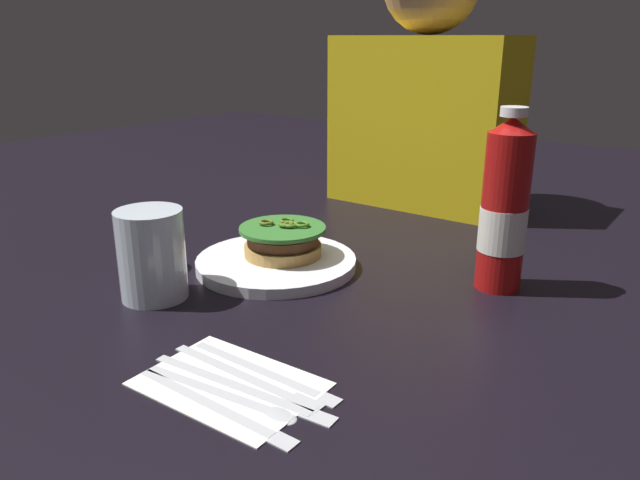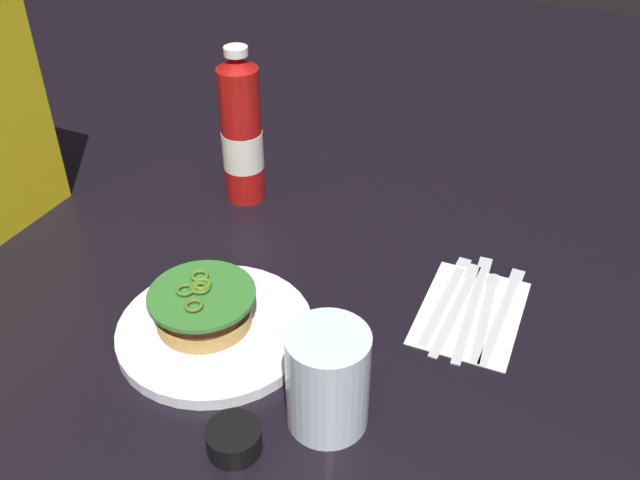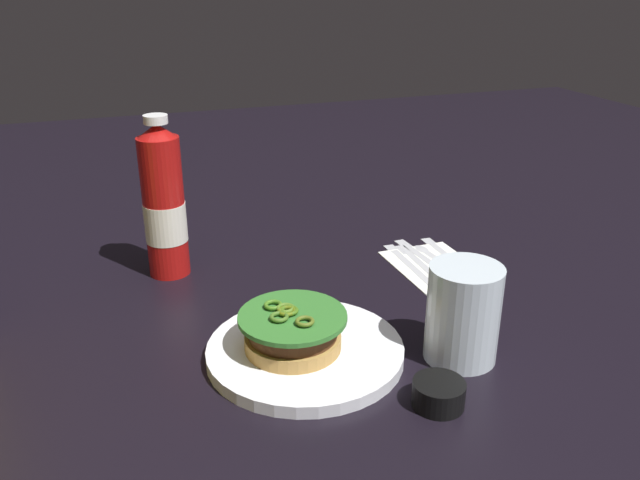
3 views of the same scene
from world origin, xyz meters
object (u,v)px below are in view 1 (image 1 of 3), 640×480
at_px(water_glass, 152,255).
at_px(fork_utensil, 255,379).
at_px(napkin, 229,383).
at_px(table_knife, 222,407).
at_px(dinner_plate, 276,263).
at_px(spoon_utensil, 239,397).
at_px(condiment_cup, 160,260).
at_px(steak_knife, 271,372).
at_px(ketchup_bottle, 504,210).
at_px(butter_knife, 251,388).
at_px(diner_person, 426,91).
at_px(burger_sandwich, 283,241).

xyz_separation_m(water_glass, fork_utensil, (0.25, -0.08, -0.06)).
bearing_deg(napkin, table_knife, -54.49).
relative_size(dinner_plate, spoon_utensil, 1.33).
bearing_deg(condiment_cup, table_knife, -31.49).
xyz_separation_m(table_knife, steak_knife, (-0.00, 0.08, 0.00)).
height_order(ketchup_bottle, butter_knife, ketchup_bottle).
xyz_separation_m(dinner_plate, spoon_utensil, (0.20, -0.30, -0.00)).
relative_size(napkin, fork_utensil, 0.89).
bearing_deg(spoon_utensil, fork_utensil, 106.68).
height_order(spoon_utensil, steak_knife, same).
height_order(butter_knife, diner_person, diner_person).
height_order(butter_knife, fork_utensil, same).
height_order(napkin, table_knife, table_knife).
bearing_deg(napkin, ketchup_bottle, 72.78).
distance_m(butter_knife, fork_utensil, 0.02).
bearing_deg(table_knife, napkin, 125.51).
distance_m(water_glass, napkin, 0.26).
xyz_separation_m(burger_sandwich, water_glass, (-0.06, -0.20, 0.02)).
distance_m(burger_sandwich, diner_person, 0.50).
bearing_deg(butter_knife, condiment_cup, 153.68).
distance_m(dinner_plate, spoon_utensil, 0.36).
distance_m(ketchup_bottle, spoon_utensil, 0.45).
relative_size(dinner_plate, table_knife, 1.19).
bearing_deg(water_glass, spoon_utensil, -23.33).
bearing_deg(water_glass, steak_knife, -13.22).
height_order(condiment_cup, table_knife, condiment_cup).
bearing_deg(water_glass, condiment_cup, 137.03).
distance_m(spoon_utensil, steak_knife, 0.05).
bearing_deg(condiment_cup, ketchup_bottle, 28.29).
bearing_deg(napkin, burger_sandwich, 120.37).
xyz_separation_m(burger_sandwich, fork_utensil, (0.19, -0.28, -0.03)).
relative_size(condiment_cup, table_knife, 0.29).
bearing_deg(dinner_plate, condiment_cup, -141.93).
bearing_deg(steak_knife, ketchup_bottle, 74.61).
distance_m(burger_sandwich, table_knife, 0.39).
xyz_separation_m(water_glass, steak_knife, (0.26, -0.06, -0.06)).
xyz_separation_m(napkin, spoon_utensil, (0.03, -0.02, 0.00)).
bearing_deg(ketchup_bottle, diner_person, 130.85).
bearing_deg(ketchup_bottle, condiment_cup, -151.71).
distance_m(burger_sandwich, water_glass, 0.21).
height_order(burger_sandwich, condiment_cup, burger_sandwich).
bearing_deg(condiment_cup, fork_utensil, -24.62).
xyz_separation_m(condiment_cup, table_knife, (0.34, -0.21, -0.01)).
bearing_deg(water_glass, butter_knife, -20.11).
distance_m(napkin, diner_person, 0.81).
bearing_deg(spoon_utensil, diner_person, 104.81).
xyz_separation_m(burger_sandwich, diner_person, (-0.00, 0.46, 0.19)).
relative_size(dinner_plate, burger_sandwich, 1.84).
height_order(ketchup_bottle, table_knife, ketchup_bottle).
xyz_separation_m(table_knife, spoon_utensil, (0.00, 0.02, -0.00)).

